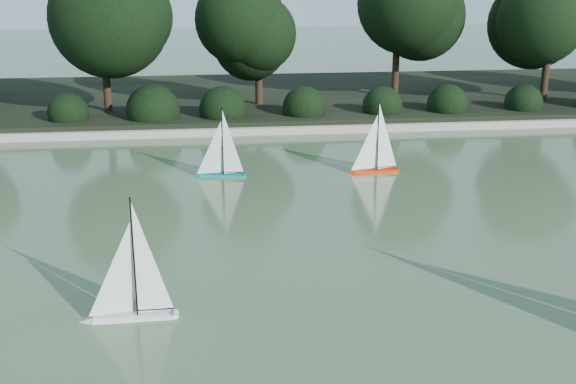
{
  "coord_description": "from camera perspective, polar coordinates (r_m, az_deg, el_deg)",
  "views": [
    {
      "loc": [
        -0.5,
        -8.2,
        4.0
      ],
      "look_at": [
        0.71,
        2.1,
        0.7
      ],
      "focal_mm": 45.0,
      "sensor_mm": 36.0,
      "label": 1
    }
  ],
  "objects": [
    {
      "name": "ground",
      "position": [
        9.14,
        -2.91,
        -8.33
      ],
      "size": [
        80.0,
        80.0,
        0.0
      ],
      "primitive_type": "plane",
      "color": "#344C2E",
      "rests_on": "ground"
    },
    {
      "name": "sailboat_white_a",
      "position": [
        8.71,
        -12.76,
        -8.32
      ],
      "size": [
        1.17,
        0.22,
        1.6
      ],
      "color": "white",
      "rests_on": "ground"
    },
    {
      "name": "sailboat_teal",
      "position": [
        14.14,
        -5.64,
        2.11
      ],
      "size": [
        1.09,
        0.28,
        1.48
      ],
      "color": "#098479",
      "rests_on": "ground"
    },
    {
      "name": "pond_coping",
      "position": [
        17.65,
        -4.93,
        4.79
      ],
      "size": [
        40.0,
        0.35,
        0.18
      ],
      "primitive_type": "cube",
      "color": "gray",
      "rests_on": "ground"
    },
    {
      "name": "tree_line",
      "position": [
        19.76,
        -1.7,
        13.7
      ],
      "size": [
        26.31,
        3.93,
        4.39
      ],
      "color": "black",
      "rests_on": "ground"
    },
    {
      "name": "shrub_hedge",
      "position": [
        18.45,
        -5.05,
        6.49
      ],
      "size": [
        29.1,
        1.1,
        1.1
      ],
      "color": "black",
      "rests_on": "ground"
    },
    {
      "name": "far_bank",
      "position": [
        21.55,
        -5.31,
        7.29
      ],
      "size": [
        40.0,
        8.0,
        0.3
      ],
      "primitive_type": "cube",
      "color": "black",
      "rests_on": "ground"
    },
    {
      "name": "sailboat_orange",
      "position": [
        14.45,
        6.59,
        2.46
      ],
      "size": [
        1.13,
        0.28,
        1.54
      ],
      "color": "#FE2F00",
      "rests_on": "ground"
    }
  ]
}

